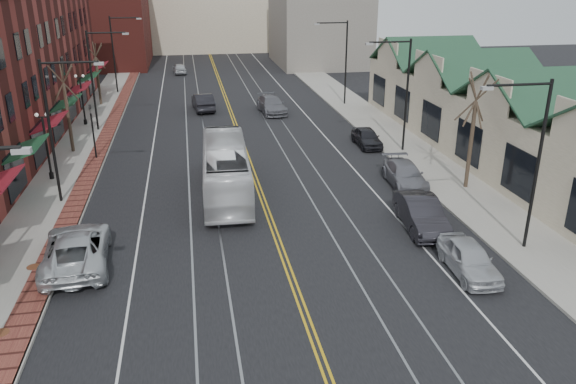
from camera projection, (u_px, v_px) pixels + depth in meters
name	position (u px, v px, depth m)	size (l,w,h in m)	color
ground	(319.00, 353.00, 19.58)	(160.00, 160.00, 0.00)	black
sidewalk_left	(65.00, 179.00, 35.90)	(4.00, 120.00, 0.15)	gray
sidewalk_right	(419.00, 158.00, 39.86)	(4.00, 120.00, 0.15)	gray
building_right	(501.00, 124.00, 40.03)	(8.00, 36.00, 4.60)	#C0B393
backdrop_left	(95.00, 14.00, 78.53)	(14.00, 18.00, 14.00)	maroon
backdrop_mid	(206.00, 22.00, 95.83)	(22.00, 14.00, 9.00)	#C0B393
backdrop_right	(318.00, 25.00, 79.61)	(12.00, 16.00, 11.00)	slate
streetlight_l_1	(57.00, 117.00, 30.59)	(3.33, 0.25, 8.00)	black
streetlight_l_2	(97.00, 70.00, 45.25)	(3.33, 0.25, 8.00)	black
streetlight_l_3	(117.00, 46.00, 59.91)	(3.33, 0.25, 8.00)	black
streetlight_r_0	(531.00, 149.00, 25.06)	(3.33, 0.25, 8.00)	black
streetlight_r_1	(402.00, 84.00, 39.73)	(3.33, 0.25, 8.00)	black
streetlight_r_2	(342.00, 54.00, 54.39)	(3.33, 0.25, 8.00)	black
lamppost_l_2	(47.00, 148.00, 34.99)	(0.84, 0.28, 4.27)	black
lamppost_l_3	(83.00, 101.00, 47.82)	(0.84, 0.28, 4.27)	black
tree_left_near	(67.00, 106.00, 40.06)	(1.78, 1.37, 6.48)	#382B21
tree_left_far	(97.00, 73.00, 54.81)	(1.66, 1.28, 6.02)	#382B21
tree_right_mid	(472.00, 130.00, 33.10)	(1.90, 1.46, 6.93)	#382B21
manhole_mid	(1.00, 333.00, 20.42)	(0.60, 0.60, 0.02)	#592D19
manhole_far	(34.00, 267.00, 25.00)	(0.60, 0.60, 0.02)	#592D19
traffic_signal	(93.00, 128.00, 38.97)	(0.18, 0.15, 3.80)	black
transit_bus	(226.00, 169.00, 33.21)	(2.56, 10.96, 3.05)	white
parked_suv	(76.00, 249.00, 25.17)	(2.76, 5.98, 1.66)	silver
parked_car_a	(469.00, 258.00, 24.57)	(1.68, 4.18, 1.42)	silver
parked_car_b	(421.00, 214.00, 28.86)	(1.74, 4.99, 1.64)	#242228
parked_car_c	(405.00, 175.00, 34.76)	(2.00, 4.93, 1.43)	slate
parked_car_d	(367.00, 137.00, 42.69)	(1.64, 4.07, 1.39)	black
distant_car_left	(203.00, 102.00, 53.82)	(1.72, 4.94, 1.63)	black
distant_car_right	(272.00, 105.00, 52.88)	(2.16, 5.31, 1.54)	slate
distant_car_far	(180.00, 68.00, 73.46)	(1.60, 3.98, 1.36)	#B9BBC1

